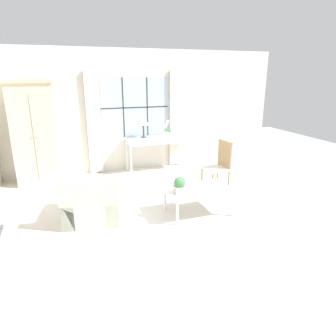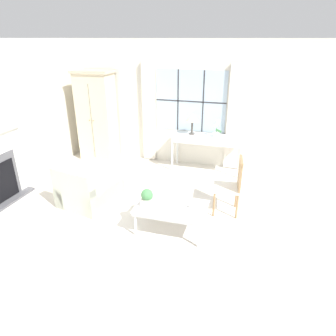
# 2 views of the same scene
# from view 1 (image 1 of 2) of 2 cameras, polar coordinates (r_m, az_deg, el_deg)

# --- Properties ---
(ground_plane) EXTENTS (14.00, 14.00, 0.00)m
(ground_plane) POSITION_cam_1_polar(r_m,az_deg,el_deg) (4.86, 2.73, -10.03)
(ground_plane) COLOR silver
(wall_back_windowed) EXTENTS (7.20, 0.14, 2.80)m
(wall_back_windowed) POSITION_cam_1_polar(r_m,az_deg,el_deg) (7.25, -6.25, 10.59)
(wall_back_windowed) COLOR silver
(wall_back_windowed) RESTS_ON ground_plane
(armoire) EXTENTS (0.91, 0.59, 2.13)m
(armoire) POSITION_cam_1_polar(r_m,az_deg,el_deg) (6.80, -24.12, 6.05)
(armoire) COLOR beige
(armoire) RESTS_ON ground_plane
(console_table) EXTENTS (1.58, 0.53, 0.82)m
(console_table) POSITION_cam_1_polar(r_m,az_deg,el_deg) (7.15, -1.66, 5.26)
(console_table) COLOR silver
(console_table) RESTS_ON ground_plane
(table_lamp) EXTENTS (0.28, 0.28, 0.48)m
(table_lamp) POSITION_cam_1_polar(r_m,az_deg,el_deg) (7.01, -4.73, 8.73)
(table_lamp) COLOR #4C4742
(table_lamp) RESTS_ON console_table
(potted_orchid) EXTENTS (0.19, 0.15, 0.39)m
(potted_orchid) POSITION_cam_1_polar(r_m,az_deg,el_deg) (7.17, -0.28, 7.24)
(potted_orchid) COLOR white
(potted_orchid) RESTS_ON console_table
(armchair_upholstered) EXTENTS (1.02, 1.09, 0.78)m
(armchair_upholstered) POSITION_cam_1_polar(r_m,az_deg,el_deg) (5.00, -14.20, -6.47)
(armchair_upholstered) COLOR beige
(armchair_upholstered) RESTS_ON ground_plane
(side_chair_wooden) EXTENTS (0.49, 0.49, 1.01)m
(side_chair_wooden) POSITION_cam_1_polar(r_m,az_deg,el_deg) (5.98, 9.87, 0.95)
(side_chair_wooden) COLOR white
(side_chair_wooden) RESTS_ON ground_plane
(coffee_table) EXTENTS (1.07, 0.69, 0.44)m
(coffee_table) POSITION_cam_1_polar(r_m,az_deg,el_deg) (4.98, 5.82, -4.37)
(coffee_table) COLOR silver
(coffee_table) RESTS_ON ground_plane
(potted_plant_small) EXTENTS (0.18, 0.18, 0.27)m
(potted_plant_small) POSITION_cam_1_polar(r_m,az_deg,el_deg) (4.71, 2.24, -3.26)
(potted_plant_small) COLOR #BCB7AD
(potted_plant_small) RESTS_ON coffee_table
(pillar_candle) EXTENTS (0.09, 0.09, 0.11)m
(pillar_candle) POSITION_cam_1_polar(r_m,az_deg,el_deg) (5.10, 8.60, -2.91)
(pillar_candle) COLOR silver
(pillar_candle) RESTS_ON coffee_table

